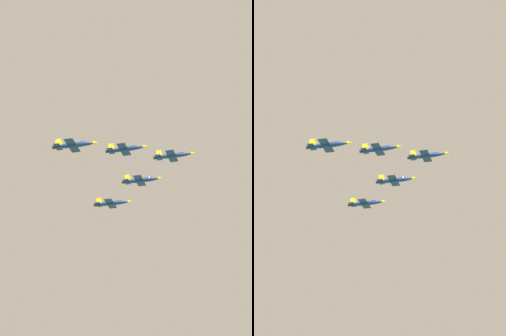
% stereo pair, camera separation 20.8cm
% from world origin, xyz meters
% --- Properties ---
extents(jet_lead, '(10.08, 16.73, 3.53)m').
position_xyz_m(jet_lead, '(-11.59, -27.96, 148.84)').
color(jet_lead, navy).
extents(jet_left_wingman, '(10.38, 17.16, 3.61)m').
position_xyz_m(jet_left_wingman, '(1.72, -11.77, 146.22)').
color(jet_left_wingman, navy).
extents(jet_right_wingman, '(9.93, 16.47, 3.47)m').
position_xyz_m(jet_right_wingman, '(-25.43, -12.22, 146.73)').
color(jet_right_wingman, navy).
extents(jet_left_outer, '(10.37, 17.12, 3.61)m').
position_xyz_m(jet_left_outer, '(15.03, 4.43, 143.23)').
color(jet_left_outer, navy).
extents(jet_right_outer, '(10.52, 17.31, 3.64)m').
position_xyz_m(jet_right_outer, '(-39.27, 3.52, 143.33)').
color(jet_right_outer, navy).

